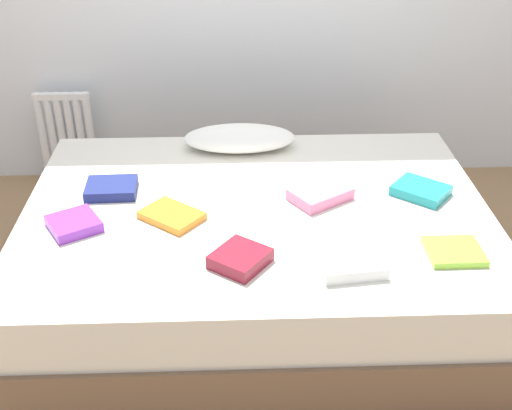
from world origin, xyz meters
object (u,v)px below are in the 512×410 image
Objects in this scene: textbook_orange at (172,216)px; textbook_white at (351,265)px; textbook_teal at (421,190)px; textbook_maroon at (240,259)px; textbook_lime at (454,252)px; pillow at (239,138)px; textbook_navy at (111,188)px; textbook_pink at (320,194)px; radiator at (66,133)px; textbook_purple at (74,224)px; bed at (256,256)px.

textbook_orange is 0.78m from textbook_white.
textbook_teal is 0.94m from textbook_maroon.
textbook_lime is (0.01, -0.46, -0.01)m from textbook_teal.
pillow is 2.53× the size of textbook_navy.
textbook_teal is 1.35m from textbook_navy.
radiator is at bearing 106.38° from textbook_pink.
textbook_purple is at bearing -165.81° from textbook_maroon.
pillow reaches higher than textbook_navy.
textbook_lime is at bearing -23.19° from textbook_navy.
bed is 9.09× the size of textbook_teal.
bed is 8.64× the size of textbook_white.
textbook_purple is at bearing -132.99° from pillow.
textbook_orange is 0.43m from textbook_maroon.
textbook_purple is at bearing -132.28° from textbook_orange.
radiator reaches higher than textbook_teal.
textbook_orange is at bearing 159.18° from textbook_pink.
textbook_lime is 1.48m from textbook_purple.
pillow is at bearing 103.46° from textbook_white.
pillow reaches higher than radiator.
bed is 1.61m from radiator.
radiator is 2.41m from textbook_lime.
textbook_orange is at bearing 163.92° from textbook_lime.
radiator is at bearing 158.33° from textbook_maroon.
bed is 8.18× the size of textbook_pink.
textbook_pink is 1.30× the size of textbook_maroon.
textbook_teal reaches higher than textbook_lime.
textbook_white reaches higher than textbook_purple.
radiator is 0.89× the size of pillow.
textbook_teal is (1.07, 0.16, 0.01)m from textbook_orange.
textbook_orange is 1.07× the size of textbook_teal.
textbook_orange is 1.15× the size of textbook_lime.
textbook_orange reaches higher than textbook_lime.
pillow reaches higher than textbook_teal.
textbook_teal is at bearing 47.39° from textbook_white.
textbook_maroon is at bearing -160.05° from textbook_pink.
textbook_orange is 1.08m from textbook_teal.
radiator is at bearing -172.75° from textbook_teal.
textbook_pink reaches higher than textbook_navy.
textbook_teal reaches higher than textbook_orange.
textbook_white is at bearing 29.43° from textbook_maroon.
textbook_white reaches higher than textbook_lime.
pillow is 0.93m from textbook_teal.
textbook_navy is at bearing 171.23° from textbook_maroon.
textbook_navy reaches higher than textbook_purple.
bed is at bearing -134.48° from textbook_teal.
textbook_maroon is at bearing -90.77° from pillow.
bed is at bearing 116.42° from textbook_maroon.
radiator is (-1.07, 1.20, 0.08)m from bed.
pillow is 0.72m from textbook_orange.
textbook_purple is (-0.73, -0.14, 0.27)m from bed.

